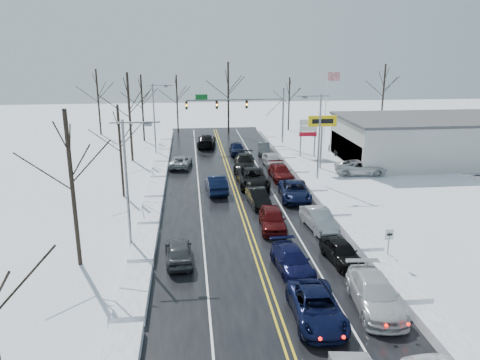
{
  "coord_description": "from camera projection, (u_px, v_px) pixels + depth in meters",
  "views": [
    {
      "loc": [
        -4.29,
        -34.33,
        13.64
      ],
      "look_at": [
        -0.09,
        3.62,
        2.5
      ],
      "focal_mm": 35.0,
      "sensor_mm": 36.0,
      "label": 1
    }
  ],
  "objects": [
    {
      "name": "oncoming_car_0",
      "position": [
        216.0,
        192.0,
        44.8
      ],
      "size": [
        2.09,
        5.12,
        1.65
      ],
      "primitive_type": "imported",
      "rotation": [
        0.0,
        0.0,
        3.21
      ],
      "color": "black",
      "rests_on": "ground"
    },
    {
      "name": "oncoming_car_1",
      "position": [
        181.0,
        167.0,
        53.89
      ],
      "size": [
        2.83,
        5.11,
        1.35
      ],
      "primitive_type": "imported",
      "rotation": [
        0.0,
        0.0,
        3.02
      ],
      "color": "#989BA0",
      "rests_on": "ground"
    },
    {
      "name": "tree_far_c",
      "position": [
        228.0,
        84.0,
        72.3
      ],
      "size": [
        4.4,
        4.4,
        11.0
      ],
      "color": "#2D231C",
      "rests_on": "ground"
    },
    {
      "name": "queued_car_11",
      "position": [
        374.0,
        307.0,
        25.16
      ],
      "size": [
        2.74,
        5.76,
        1.62
      ],
      "primitive_type": "imported",
      "rotation": [
        0.0,
        0.0,
        -0.09
      ],
      "color": "silver",
      "rests_on": "ground"
    },
    {
      "name": "oncoming_car_3",
      "position": [
        179.0,
        261.0,
        30.49
      ],
      "size": [
        2.01,
        4.41,
        1.47
      ],
      "primitive_type": "imported",
      "rotation": [
        0.0,
        0.0,
        3.21
      ],
      "color": "#3B3D40",
      "rests_on": "ground"
    },
    {
      "name": "streetlight_nw",
      "position": [
        156.0,
        114.0,
        57.57
      ],
      "size": [
        3.2,
        0.25,
        9.0
      ],
      "color": "slate",
      "rests_on": "ground"
    },
    {
      "name": "used_vehicles_sign",
      "position": [
        308.0,
        130.0,
        58.2
      ],
      "size": [
        2.2,
        0.22,
        4.65
      ],
      "color": "slate",
      "rests_on": "ground"
    },
    {
      "name": "tree_far_a",
      "position": [
        97.0,
        89.0,
        71.34
      ],
      "size": [
        4.0,
        4.0,
        10.0
      ],
      "color": "#2D231C",
      "rests_on": "ground"
    },
    {
      "name": "dealership_building",
      "position": [
        426.0,
        139.0,
        56.0
      ],
      "size": [
        20.4,
        12.4,
        5.3
      ],
      "color": "#B6B6B1",
      "rests_on": "ground"
    },
    {
      "name": "parked_car_2",
      "position": [
        339.0,
        154.0,
        60.3
      ],
      "size": [
        1.99,
        4.72,
        1.59
      ],
      "primitive_type": "imported",
      "rotation": [
        0.0,
        0.0,
        3.12
      ],
      "color": "black",
      "rests_on": "ground"
    },
    {
      "name": "parked_car_1",
      "position": [
        374.0,
        166.0,
        54.41
      ],
      "size": [
        2.97,
        6.07,
        1.7
      ],
      "primitive_type": "imported",
      "rotation": [
        0.0,
        0.0,
        -0.1
      ],
      "color": "black",
      "rests_on": "ground"
    },
    {
      "name": "queued_car_14",
      "position": [
        294.0,
        199.0,
        42.77
      ],
      "size": [
        3.08,
        5.8,
        1.55
      ],
      "primitive_type": "imported",
      "rotation": [
        0.0,
        0.0,
        -0.09
      ],
      "color": "black",
      "rests_on": "ground"
    },
    {
      "name": "speed_limit_sign",
      "position": [
        389.0,
        240.0,
        29.81
      ],
      "size": [
        0.55,
        0.09,
        2.35
      ],
      "color": "slate",
      "rests_on": "ground"
    },
    {
      "name": "tree_left_e",
      "position": [
        142.0,
        95.0,
        66.47
      ],
      "size": [
        3.8,
        3.8,
        9.5
      ],
      "color": "#2D231C",
      "rests_on": "ground"
    },
    {
      "name": "queued_car_13",
      "position": [
        318.0,
        229.0,
        35.89
      ],
      "size": [
        2.08,
        4.82,
        1.54
      ],
      "primitive_type": "imported",
      "rotation": [
        0.0,
        0.0,
        0.1
      ],
      "color": "#929499",
      "rests_on": "ground"
    },
    {
      "name": "parked_car_0",
      "position": [
        360.0,
        174.0,
        50.82
      ],
      "size": [
        5.72,
        3.05,
        1.53
      ],
      "primitive_type": "imported",
      "rotation": [
        0.0,
        0.0,
        1.48
      ],
      "color": "silver",
      "rests_on": "ground"
    },
    {
      "name": "queued_car_4",
      "position": [
        272.0,
        229.0,
        35.84
      ],
      "size": [
        2.22,
        4.82,
        1.6
      ],
      "primitive_type": "imported",
      "rotation": [
        0.0,
        0.0,
        -0.07
      ],
      "color": "#44090A",
      "rests_on": "ground"
    },
    {
      "name": "tree_left_d",
      "position": [
        129.0,
        100.0,
        54.78
      ],
      "size": [
        4.2,
        4.2,
        10.5
      ],
      "color": "#2D231C",
      "rests_on": "ground"
    },
    {
      "name": "tree_far_b",
      "position": [
        177.0,
        92.0,
        73.76
      ],
      "size": [
        3.6,
        3.6,
        9.0
      ],
      "color": "#2D231C",
      "rests_on": "ground"
    },
    {
      "name": "tree_left_c",
      "position": [
        119.0,
        133.0,
        41.89
      ],
      "size": [
        3.4,
        3.4,
        8.5
      ],
      "color": "#2D231C",
      "rests_on": "ground"
    },
    {
      "name": "queued_car_16",
      "position": [
        272.0,
        166.0,
        54.19
      ],
      "size": [
        1.98,
        4.52,
        1.52
      ],
      "primitive_type": "imported",
      "rotation": [
        0.0,
        0.0,
        0.04
      ],
      "color": "#B9B8BB",
      "rests_on": "ground"
    },
    {
      "name": "ground",
      "position": [
        246.0,
        223.0,
        37.03
      ],
      "size": [
        160.0,
        160.0,
        0.0
      ],
      "primitive_type": "plane",
      "color": "silver",
      "rests_on": "ground"
    },
    {
      "name": "road_surface",
      "position": [
        243.0,
        214.0,
        38.94
      ],
      "size": [
        14.0,
        84.0,
        0.01
      ],
      "primitive_type": "cube",
      "color": "black",
      "rests_on": "ground"
    },
    {
      "name": "queued_car_15",
      "position": [
        280.0,
        179.0,
        49.15
      ],
      "size": [
        2.2,
        5.12,
        1.47
      ],
      "primitive_type": "imported",
      "rotation": [
        0.0,
        0.0,
        0.03
      ],
      "color": "#48090B",
      "rests_on": "ground"
    },
    {
      "name": "queued_car_2",
      "position": [
        316.0,
        320.0,
        24.03
      ],
      "size": [
        2.58,
        5.35,
        1.47
      ],
      "primitive_type": "imported",
      "rotation": [
        0.0,
        0.0,
        -0.03
      ],
      "color": "black",
      "rests_on": "ground"
    },
    {
      "name": "snow_bank_right",
      "position": [
        332.0,
        211.0,
        39.74
      ],
      "size": [
        1.65,
        72.0,
        0.62
      ],
      "primitive_type": "cube",
      "color": "white",
      "rests_on": "ground"
    },
    {
      "name": "tree_far_d",
      "position": [
        289.0,
        94.0,
        75.28
      ],
      "size": [
        3.4,
        3.4,
        8.5
      ],
      "color": "#2D231C",
      "rests_on": "ground"
    },
    {
      "name": "snow_bank_left",
      "position": [
        151.0,
        218.0,
        38.14
      ],
      "size": [
        1.65,
        72.0,
        0.62
      ],
      "primitive_type": "cube",
      "color": "white",
      "rests_on": "ground"
    },
    {
      "name": "tree_far_e",
      "position": [
        384.0,
        84.0,
        77.05
      ],
      "size": [
        4.2,
        4.2,
        10.5
      ],
      "color": "#2D231C",
      "rests_on": "ground"
    },
    {
      "name": "queued_car_12",
      "position": [
        341.0,
        262.0,
        30.42
      ],
      "size": [
        2.19,
        4.39,
        1.44
      ],
      "primitive_type": "imported",
      "rotation": [
        0.0,
        0.0,
        0.12
      ],
      "color": "black",
      "rests_on": "ground"
    },
    {
      "name": "traffic_signal_mast",
      "position": [
        246.0,
        107.0,
        62.57
      ],
      "size": [
        13.28,
        0.39,
        8.0
      ],
      "color": "slate",
      "rests_on": "ground"
    },
    {
      "name": "streetlight_sw",
      "position": [
        129.0,
        175.0,
        30.85
      ],
      "size": [
        3.2,
        0.25,
        9.0
      ],
      "color": "slate",
      "rests_on": "ground"
    },
    {
      "name": "queued_car_17",
      "position": [
        264.0,
        154.0,
        60.43
      ],
      "size": [
        1.94,
        4.32,
        1.38
      ],
      "primitive_type": "imported",
      "rotation": [
        0.0,
        0.0,
        -0.12
      ],
      "color": "#434648",
      "rests_on": "ground"
    },
    {
      "name": "tires_plus_sign",
      "position": [
        322.0,
        125.0,
        52.0
      ],
      "size": [
        3.2,
        0.34,
        6.0
      ],
      "color": "slate",
      "rests_on": "ground"
    },
    {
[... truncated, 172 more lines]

